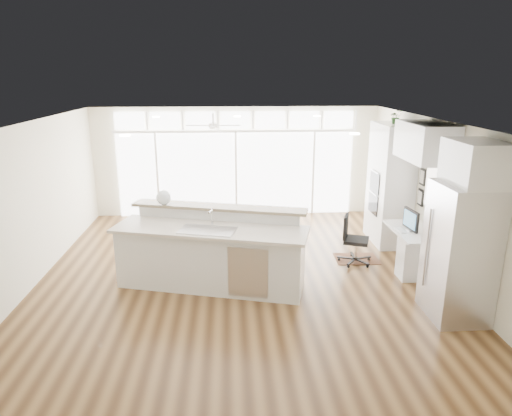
{
  "coord_description": "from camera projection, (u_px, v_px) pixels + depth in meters",
  "views": [
    {
      "loc": [
        -0.17,
        -7.25,
        3.46
      ],
      "look_at": [
        0.3,
        0.6,
        1.14
      ],
      "focal_mm": 32.0,
      "sensor_mm": 36.0,
      "label": 1
    }
  ],
  "objects": [
    {
      "name": "floor",
      "position": [
        241.0,
        281.0,
        7.93
      ],
      "size": [
        7.0,
        8.0,
        0.02
      ],
      "primitive_type": "cube",
      "color": "#452B15",
      "rests_on": "ground"
    },
    {
      "name": "ceiling",
      "position": [
        239.0,
        124.0,
        7.16
      ],
      "size": [
        7.0,
        8.0,
        0.02
      ],
      "primitive_type": "cube",
      "color": "white",
      "rests_on": "wall_back"
    },
    {
      "name": "wall_back",
      "position": [
        236.0,
        162.0,
        11.37
      ],
      "size": [
        7.0,
        0.04,
        2.7
      ],
      "primitive_type": "cube",
      "color": "white",
      "rests_on": "floor"
    },
    {
      "name": "wall_front",
      "position": [
        253.0,
        343.0,
        3.71
      ],
      "size": [
        7.0,
        0.04,
        2.7
      ],
      "primitive_type": "cube",
      "color": "white",
      "rests_on": "floor"
    },
    {
      "name": "wall_left",
      "position": [
        23.0,
        210.0,
        7.34
      ],
      "size": [
        0.04,
        8.0,
        2.7
      ],
      "primitive_type": "cube",
      "color": "white",
      "rests_on": "floor"
    },
    {
      "name": "wall_right",
      "position": [
        446.0,
        203.0,
        7.74
      ],
      "size": [
        0.04,
        8.0,
        2.7
      ],
      "primitive_type": "cube",
      "color": "white",
      "rests_on": "floor"
    },
    {
      "name": "glass_wall",
      "position": [
        236.0,
        174.0,
        11.4
      ],
      "size": [
        5.8,
        0.06,
        2.08
      ],
      "primitive_type": "cube",
      "color": "silver",
      "rests_on": "wall_back"
    },
    {
      "name": "transom_row",
      "position": [
        235.0,
        120.0,
        11.02
      ],
      "size": [
        5.9,
        0.06,
        0.4
      ],
      "primitive_type": "cube",
      "color": "silver",
      "rests_on": "wall_back"
    },
    {
      "name": "desk_window",
      "position": [
        437.0,
        187.0,
        7.97
      ],
      "size": [
        0.04,
        0.85,
        0.85
      ],
      "primitive_type": "cube",
      "color": "white",
      "rests_on": "wall_right"
    },
    {
      "name": "ceiling_fan",
      "position": [
        213.0,
        121.0,
        9.88
      ],
      "size": [
        1.16,
        1.16,
        0.32
      ],
      "primitive_type": "cube",
      "color": "white",
      "rests_on": "ceiling"
    },
    {
      "name": "recessed_lights",
      "position": [
        239.0,
        124.0,
        7.36
      ],
      "size": [
        3.4,
        3.0,
        0.02
      ],
      "primitive_type": "cube",
      "color": "white",
      "rests_on": "ceiling"
    },
    {
      "name": "oven_cabinet",
      "position": [
        390.0,
        184.0,
        9.48
      ],
      "size": [
        0.64,
        1.2,
        2.5
      ],
      "primitive_type": "cube",
      "color": "white",
      "rests_on": "floor"
    },
    {
      "name": "desk_nook",
      "position": [
        412.0,
        250.0,
        8.28
      ],
      "size": [
        0.72,
        1.3,
        0.76
      ],
      "primitive_type": "cube",
      "color": "white",
      "rests_on": "floor"
    },
    {
      "name": "upper_cabinets",
      "position": [
        426.0,
        142.0,
        7.73
      ],
      "size": [
        0.64,
        1.3,
        0.64
      ],
      "primitive_type": "cube",
      "color": "white",
      "rests_on": "wall_right"
    },
    {
      "name": "refrigerator",
      "position": [
        460.0,
        252.0,
        6.53
      ],
      "size": [
        0.76,
        0.9,
        2.0
      ],
      "primitive_type": "cube",
      "color": "silver",
      "rests_on": "floor"
    },
    {
      "name": "fridge_cabinet",
      "position": [
        476.0,
        163.0,
        6.16
      ],
      "size": [
        0.64,
        0.9,
        0.6
      ],
      "primitive_type": "cube",
      "color": "white",
      "rests_on": "wall_right"
    },
    {
      "name": "framed_photos",
      "position": [
        422.0,
        187.0,
        8.61
      ],
      "size": [
        0.06,
        0.22,
        0.8
      ],
      "primitive_type": "cube",
      "color": "black",
      "rests_on": "wall_right"
    },
    {
      "name": "kitchen_island",
      "position": [
        211.0,
        251.0,
        7.56
      ],
      "size": [
        3.4,
        1.99,
        1.27
      ],
      "primitive_type": "cube",
      "rotation": [
        0.0,
        0.0,
        -0.26
      ],
      "color": "white",
      "rests_on": "floor"
    },
    {
      "name": "rug",
      "position": [
        357.0,
        259.0,
        8.86
      ],
      "size": [
        0.84,
        0.62,
        0.01
      ],
      "primitive_type": "cube",
      "rotation": [
        0.0,
        0.0,
        -0.04
      ],
      "color": "#3A1E12",
      "rests_on": "floor"
    },
    {
      "name": "office_chair",
      "position": [
        356.0,
        240.0,
        8.56
      ],
      "size": [
        0.6,
        0.58,
        0.92
      ],
      "primitive_type": "cube",
      "rotation": [
        0.0,
        0.0,
        -0.36
      ],
      "color": "black",
      "rests_on": "floor"
    },
    {
      "name": "fishbowl",
      "position": [
        164.0,
        197.0,
        7.9
      ],
      "size": [
        0.34,
        0.34,
        0.26
      ],
      "primitive_type": "sphere",
      "rotation": [
        0.0,
        0.0,
        -0.4
      ],
      "color": "white",
      "rests_on": "kitchen_island"
    },
    {
      "name": "monitor",
      "position": [
        411.0,
        220.0,
        8.12
      ],
      "size": [
        0.14,
        0.5,
        0.41
      ],
      "primitive_type": "cube",
      "rotation": [
        0.0,
        0.0,
        0.11
      ],
      "color": "black",
      "rests_on": "desk_nook"
    },
    {
      "name": "keyboard",
      "position": [
        401.0,
        230.0,
        8.16
      ],
      "size": [
        0.13,
        0.32,
        0.02
      ],
      "primitive_type": "cube",
      "rotation": [
        0.0,
        0.0,
        0.05
      ],
      "color": "white",
      "rests_on": "desk_nook"
    },
    {
      "name": "potted_plant",
      "position": [
        396.0,
        118.0,
        9.09
      ],
      "size": [
        0.25,
        0.28,
        0.21
      ],
      "primitive_type": "imported",
      "rotation": [
        0.0,
        0.0,
        -0.02
      ],
      "color": "#2A5625",
      "rests_on": "oven_cabinet"
    }
  ]
}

